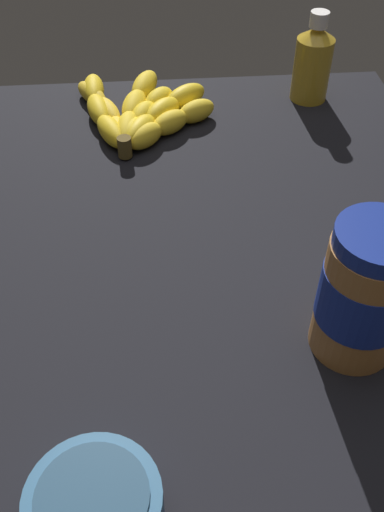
{
  "coord_description": "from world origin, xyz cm",
  "views": [
    {
      "loc": [
        49.24,
        -5.65,
        47.47
      ],
      "look_at": [
        4.67,
        -2.02,
        3.8
      ],
      "focal_mm": 40.6,
      "sensor_mm": 36.0,
      "label": 1
    }
  ],
  "objects_px": {
    "honey_bottle": "(313,62)",
    "small_bowl": "(94,506)",
    "banana_bunch": "(137,113)",
    "peanut_butter_jar": "(365,293)"
  },
  "relations": [
    {
      "from": "peanut_butter_jar",
      "to": "honey_bottle",
      "type": "bearing_deg",
      "value": 172.14
    },
    {
      "from": "honey_bottle",
      "to": "small_bowl",
      "type": "relative_size",
      "value": 1.29
    },
    {
      "from": "peanut_butter_jar",
      "to": "small_bowl",
      "type": "distance_m",
      "value": 0.3
    },
    {
      "from": "honey_bottle",
      "to": "small_bowl",
      "type": "distance_m",
      "value": 0.72
    },
    {
      "from": "honey_bottle",
      "to": "banana_bunch",
      "type": "bearing_deg",
      "value": -79.17
    },
    {
      "from": "honey_bottle",
      "to": "small_bowl",
      "type": "bearing_deg",
      "value": -26.19
    },
    {
      "from": "peanut_butter_jar",
      "to": "small_bowl",
      "type": "bearing_deg",
      "value": -58.24
    },
    {
      "from": "peanut_butter_jar",
      "to": "honey_bottle",
      "type": "height_order",
      "value": "peanut_butter_jar"
    },
    {
      "from": "banana_bunch",
      "to": "peanut_butter_jar",
      "type": "bearing_deg",
      "value": 25.46
    },
    {
      "from": "peanut_butter_jar",
      "to": "banana_bunch",
      "type": "bearing_deg",
      "value": -154.54
    }
  ]
}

